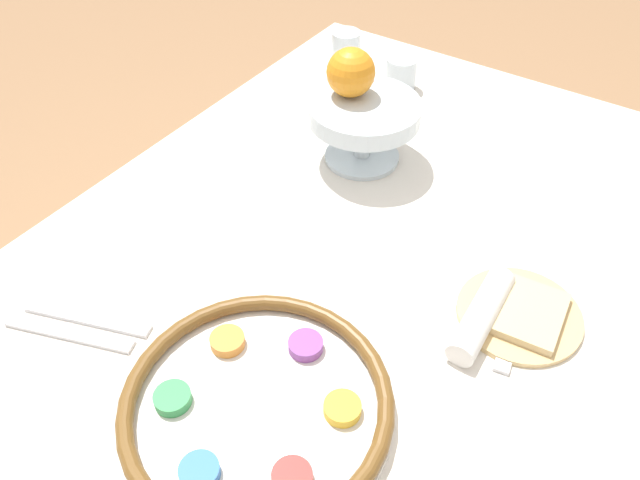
% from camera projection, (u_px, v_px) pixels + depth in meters
% --- Properties ---
extents(dining_table, '(1.35, 0.90, 0.71)m').
position_uv_depth(dining_table, '(339.00, 414.00, 1.12)').
color(dining_table, silver).
rests_on(dining_table, ground_plane).
extents(seder_plate, '(0.31, 0.31, 0.03)m').
position_uv_depth(seder_plate, '(257.00, 404.00, 0.71)').
color(seder_plate, silver).
rests_on(seder_plate, dining_table).
extents(fruit_stand, '(0.19, 0.19, 0.11)m').
position_uv_depth(fruit_stand, '(364.00, 117.00, 1.02)').
color(fruit_stand, silver).
rests_on(fruit_stand, dining_table).
extents(orange_fruit, '(0.08, 0.08, 0.08)m').
position_uv_depth(orange_fruit, '(351.00, 72.00, 0.99)').
color(orange_fruit, orange).
rests_on(orange_fruit, fruit_stand).
extents(bread_plate, '(0.16, 0.16, 0.02)m').
position_uv_depth(bread_plate, '(520.00, 313.00, 0.82)').
color(bread_plate, tan).
rests_on(bread_plate, dining_table).
extents(napkin_roll, '(0.15, 0.04, 0.04)m').
position_uv_depth(napkin_roll, '(482.00, 315.00, 0.80)').
color(napkin_roll, white).
rests_on(napkin_roll, dining_table).
extents(cup_near, '(0.06, 0.06, 0.06)m').
position_uv_depth(cup_near, '(401.00, 73.00, 1.22)').
color(cup_near, silver).
rests_on(cup_near, dining_table).
extents(cup_far, '(0.06, 0.06, 0.06)m').
position_uv_depth(cup_far, '(346.00, 46.00, 1.30)').
color(cup_far, silver).
rests_on(cup_far, dining_table).
extents(fork_left, '(0.08, 0.17, 0.01)m').
position_uv_depth(fork_left, '(69.00, 333.00, 0.80)').
color(fork_left, silver).
rests_on(fork_left, dining_table).
extents(fork_right, '(0.08, 0.17, 0.01)m').
position_uv_depth(fork_right, '(88.00, 318.00, 0.82)').
color(fork_right, silver).
rests_on(fork_right, dining_table).
extents(spoon, '(0.16, 0.05, 0.01)m').
position_uv_depth(spoon, '(514.00, 325.00, 0.81)').
color(spoon, silver).
rests_on(spoon, dining_table).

